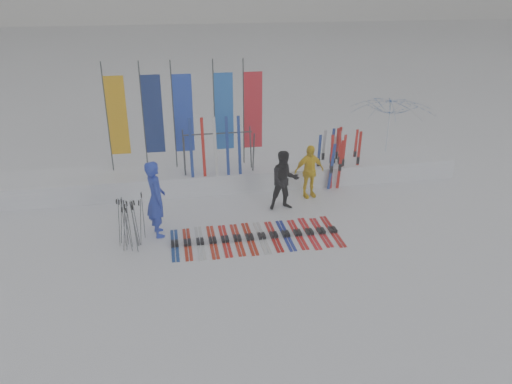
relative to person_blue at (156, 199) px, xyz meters
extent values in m
plane|color=white|center=(2.27, -1.70, -0.97)|extent=(120.00, 120.00, 0.00)
cube|color=white|center=(2.27, 2.90, -0.67)|extent=(14.00, 1.60, 0.60)
imported|color=#1F36B9|center=(0.00, 0.00, 0.00)|extent=(0.59, 0.78, 1.94)
imported|color=black|center=(3.44, 0.89, -0.13)|extent=(0.84, 0.66, 1.67)
imported|color=yellow|center=(4.33, 1.58, -0.19)|extent=(0.97, 0.54, 1.57)
imported|color=white|center=(7.51, 3.27, 0.26)|extent=(3.49, 3.52, 2.45)
cube|color=navy|center=(0.37, -0.66, -0.93)|extent=(0.17, 1.56, 0.07)
cube|color=#AE250D|center=(0.68, -0.66, -0.93)|extent=(0.17, 1.59, 0.07)
cube|color=silver|center=(0.98, -0.66, -0.93)|extent=(0.17, 1.69, 0.07)
cube|color=#B8230E|center=(1.29, -0.66, -0.93)|extent=(0.17, 1.66, 0.07)
cube|color=red|center=(1.59, -0.66, -0.93)|extent=(0.17, 1.62, 0.07)
cube|color=red|center=(1.90, -0.66, -0.93)|extent=(0.17, 1.62, 0.07)
cube|color=#AE220D|center=(2.20, -0.66, -0.93)|extent=(0.17, 1.67, 0.07)
cube|color=silver|center=(2.51, -0.66, -0.93)|extent=(0.17, 1.64, 0.07)
cube|color=#B2110E|center=(2.81, -0.66, -0.93)|extent=(0.17, 1.59, 0.07)
cube|color=navy|center=(3.12, -0.66, -0.93)|extent=(0.17, 1.61, 0.07)
cube|color=red|center=(3.42, -0.66, -0.93)|extent=(0.17, 1.57, 0.07)
cube|color=red|center=(3.73, -0.66, -0.93)|extent=(0.17, 1.70, 0.07)
cube|color=red|center=(4.03, -0.66, -0.93)|extent=(0.17, 1.56, 0.07)
cube|color=#B2100E|center=(4.34, -0.66, -0.93)|extent=(0.17, 1.68, 0.07)
cylinder|color=#595B60|center=(-0.66, -0.78, -0.39)|extent=(0.10, 0.08, 1.16)
cylinder|color=#595B60|center=(-0.78, -0.38, -0.36)|extent=(0.02, 0.16, 1.22)
cylinder|color=#595B60|center=(-0.49, -0.48, -0.37)|extent=(0.10, 0.03, 1.20)
cylinder|color=#595B60|center=(-0.65, -0.55, -0.35)|extent=(0.06, 0.04, 1.23)
cylinder|color=#595B60|center=(-0.75, -0.71, -0.39)|extent=(0.15, 0.02, 1.15)
cylinder|color=#595B60|center=(-0.39, -0.44, -0.38)|extent=(0.10, 0.12, 1.17)
cylinder|color=#595B60|center=(-0.84, -0.34, -0.38)|extent=(0.14, 0.08, 1.18)
cylinder|color=#595B60|center=(-0.51, -0.79, -0.35)|extent=(0.08, 0.07, 1.23)
cylinder|color=#595B60|center=(-0.73, -0.45, -0.36)|extent=(0.02, 0.12, 1.21)
cylinder|color=#595B60|center=(-0.68, -0.74, -0.34)|extent=(0.15, 0.16, 1.24)
cylinder|color=#595B60|center=(-0.53, -0.52, -0.37)|extent=(0.09, 0.05, 1.20)
cylinder|color=#595B60|center=(-0.33, -0.12, -0.35)|extent=(0.03, 0.05, 1.23)
cylinder|color=#595B60|center=(-0.53, -0.49, -0.40)|extent=(0.14, 0.06, 1.14)
cylinder|color=#595B60|center=(-0.88, -0.44, -0.34)|extent=(0.11, 0.05, 1.25)
cylinder|color=#383A3F|center=(-1.28, 3.20, 1.23)|extent=(0.04, 0.04, 3.20)
cube|color=#DE9D0B|center=(-0.99, 3.20, 1.28)|extent=(0.55, 0.03, 2.30)
cylinder|color=#383A3F|center=(-0.27, 3.17, 1.23)|extent=(0.04, 0.04, 3.20)
cube|color=navy|center=(0.02, 3.17, 1.28)|extent=(0.55, 0.03, 2.30)
cylinder|color=#383A3F|center=(0.61, 3.12, 1.23)|extent=(0.04, 0.04, 3.20)
cube|color=#1838B6|center=(0.90, 3.12, 1.28)|extent=(0.55, 0.03, 2.30)
cylinder|color=#383A3F|center=(1.80, 3.11, 1.23)|extent=(0.04, 0.04, 3.20)
cube|color=blue|center=(2.09, 3.11, 1.28)|extent=(0.55, 0.03, 2.30)
cylinder|color=#383A3F|center=(2.68, 3.11, 1.23)|extent=(0.04, 0.04, 3.20)
cube|color=red|center=(2.97, 3.11, 1.28)|extent=(0.55, 0.03, 2.30)
cylinder|color=#383A3F|center=(0.83, 2.25, 0.26)|extent=(0.04, 0.30, 1.23)
cylinder|color=#383A3F|center=(0.83, 2.75, 0.26)|extent=(0.04, 0.30, 1.23)
cylinder|color=#383A3F|center=(2.83, 2.25, 0.26)|extent=(0.04, 0.30, 1.23)
cylinder|color=#383A3F|center=(2.83, 2.75, 0.26)|extent=(0.04, 0.30, 1.23)
cylinder|color=#383A3F|center=(1.83, 2.50, 0.81)|extent=(2.00, 0.04, 0.04)
cube|color=red|center=(5.40, 1.97, -0.20)|extent=(0.09, 0.04, 1.54)
cube|color=navy|center=(4.86, 2.39, -0.16)|extent=(0.09, 0.02, 1.61)
cube|color=red|center=(5.58, 2.24, -0.16)|extent=(0.09, 0.04, 1.63)
cube|color=silver|center=(5.19, 2.97, -0.19)|extent=(0.09, 0.03, 1.56)
cube|color=silver|center=(5.67, 2.85, -0.21)|extent=(0.09, 0.04, 1.52)
cube|color=red|center=(6.28, 3.04, -0.22)|extent=(0.09, 0.03, 1.50)
cube|color=silver|center=(5.41, 2.58, -0.24)|extent=(0.09, 0.03, 1.45)
cube|color=navy|center=(5.13, 1.94, -0.24)|extent=(0.09, 0.03, 1.45)
cube|color=red|center=(5.17, 2.08, -0.14)|extent=(0.09, 0.03, 1.66)
cube|color=red|center=(5.71, 2.99, -0.15)|extent=(0.09, 0.04, 1.65)
cube|color=navy|center=(5.36, 2.66, -0.13)|extent=(0.09, 0.02, 1.68)
cube|color=red|center=(5.55, 2.46, -0.16)|extent=(0.09, 0.03, 1.63)
cube|color=red|center=(5.63, 2.96, -0.17)|extent=(0.09, 0.03, 1.60)
cube|color=red|center=(6.09, 2.28, -0.13)|extent=(0.09, 0.05, 1.68)
camera|label=1|loc=(0.40, -11.33, 5.01)|focal=35.00mm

